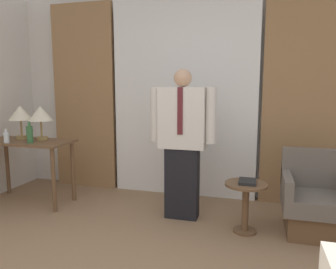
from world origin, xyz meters
TOP-DOWN VIEW (x-y plane):
  - wall_back at (0.00, 2.87)m, footprint 10.00×0.06m
  - curtain_sheer_center at (0.00, 2.74)m, footprint 1.90×0.06m
  - curtain_drape_left at (-1.45, 2.74)m, footprint 0.92×0.06m
  - curtain_drape_right at (1.45, 2.74)m, footprint 0.92×0.06m
  - desk at (-1.79, 1.91)m, footprint 1.12×0.53m
  - table_lamp_left at (-1.94, 2.01)m, footprint 0.29×0.29m
  - table_lamp_right at (-1.64, 2.01)m, footprint 0.29×0.29m
  - bottle_near_edge at (-1.91, 1.71)m, footprint 0.06×0.06m
  - bottle_by_lamp at (-1.64, 1.79)m, footprint 0.07×0.07m
  - person at (0.17, 1.96)m, footprint 0.72×0.24m
  - armchair at (1.54, 1.93)m, footprint 0.64×0.62m
  - side_table at (0.87, 1.75)m, footprint 0.42×0.42m
  - book at (0.88, 1.76)m, footprint 0.17×0.21m

SIDE VIEW (x-z plane):
  - armchair at x=1.54m, z-range -0.10..0.71m
  - side_table at x=0.87m, z-range 0.09..0.60m
  - book at x=0.88m, z-range 0.51..0.54m
  - desk at x=-1.79m, z-range 0.26..1.05m
  - bottle_near_edge at x=-1.91m, z-range 0.77..0.94m
  - person at x=0.17m, z-range 0.06..1.69m
  - bottle_by_lamp at x=-1.64m, z-range 0.76..1.02m
  - table_lamp_left at x=-1.94m, z-range 0.89..1.31m
  - table_lamp_right at x=-1.64m, z-range 0.89..1.31m
  - curtain_sheer_center at x=0.00m, z-range 0.00..2.58m
  - curtain_drape_left at x=-1.45m, z-range 0.00..2.58m
  - curtain_drape_right at x=1.45m, z-range 0.00..2.58m
  - wall_back at x=0.00m, z-range 0.00..2.70m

